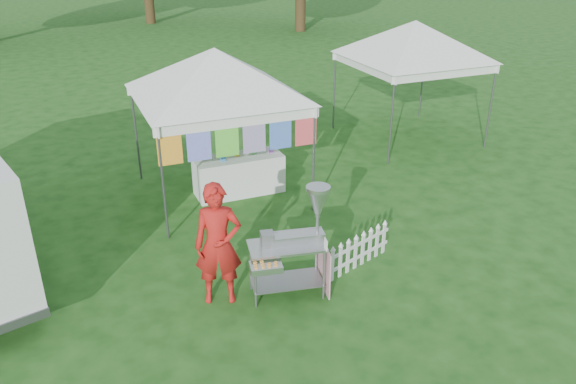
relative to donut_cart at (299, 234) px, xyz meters
name	(u,v)px	position (x,y,z in m)	size (l,w,h in m)	color
ground	(287,281)	(-0.05, 0.35, -1.01)	(120.00, 120.00, 0.00)	#194112
canopy_main	(214,48)	(-0.05, 3.85, 1.98)	(4.24, 4.24, 3.45)	#59595E
canopy_right	(416,21)	(5.45, 5.35, 1.98)	(4.24, 4.24, 3.45)	#59595E
donut_cart	(299,234)	(0.00, 0.00, 0.00)	(1.34, 0.83, 1.71)	gray
vendor	(218,245)	(-1.13, 0.30, -0.08)	(0.68, 0.44, 1.86)	#B21915
picket_fence	(359,251)	(1.19, 0.29, -0.72)	(1.36, 0.51, 0.56)	silver
display_table	(239,175)	(0.31, 3.77, -0.61)	(1.80, 0.70, 0.80)	white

